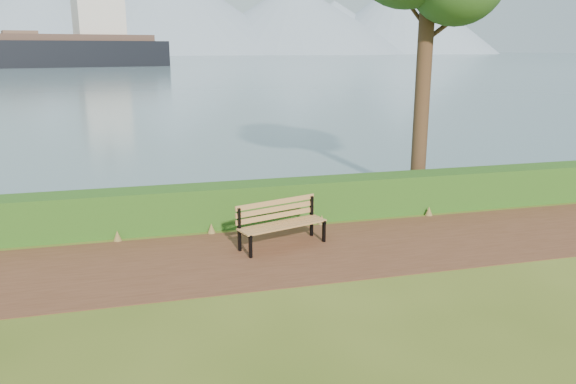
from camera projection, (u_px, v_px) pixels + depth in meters
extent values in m
plane|color=#405317|center=(278.00, 260.00, 11.43)|extent=(140.00, 140.00, 0.00)
cube|color=#4F2D1B|center=(275.00, 255.00, 11.71)|extent=(40.00, 3.40, 0.01)
cube|color=#1B4112|center=(253.00, 203.00, 13.74)|extent=(32.00, 0.85, 1.00)
cube|color=#3F5666|center=(142.00, 57.00, 254.90)|extent=(700.00, 510.00, 0.00)
cone|color=#7B8EA4|center=(41.00, 16.00, 360.51)|extent=(160.00, 160.00, 48.00)
cone|color=#7B8EA4|center=(166.00, 8.00, 387.90)|extent=(190.00, 190.00, 62.00)
cone|color=#7B8EA4|center=(294.00, 18.00, 406.96)|extent=(170.00, 170.00, 50.00)
cone|color=#7B8EA4|center=(401.00, 15.00, 437.56)|extent=(150.00, 150.00, 58.00)
cone|color=#7B8EA4|center=(124.00, 29.00, 407.26)|extent=(120.00, 120.00, 35.00)
cone|color=#7B8EA4|center=(334.00, 27.00, 441.50)|extent=(130.00, 130.00, 40.00)
cube|color=black|center=(250.00, 247.00, 11.47)|extent=(0.07, 0.08, 0.50)
cube|color=black|center=(239.00, 230.00, 11.81)|extent=(0.07, 0.08, 0.95)
cube|color=black|center=(245.00, 234.00, 11.61)|extent=(0.22, 0.56, 0.06)
cube|color=black|center=(324.00, 231.00, 12.42)|extent=(0.07, 0.08, 0.50)
cube|color=black|center=(312.00, 216.00, 12.76)|extent=(0.07, 0.08, 0.95)
cube|color=black|center=(318.00, 219.00, 12.57)|extent=(0.22, 0.56, 0.06)
cube|color=#946139|center=(288.00, 227.00, 11.91)|extent=(1.92, 0.69, 0.04)
cube|color=#946139|center=(284.00, 226.00, 12.02)|extent=(1.92, 0.69, 0.04)
cube|color=#946139|center=(281.00, 224.00, 12.14)|extent=(1.92, 0.69, 0.04)
cube|color=#946139|center=(278.00, 222.00, 12.25)|extent=(1.92, 0.69, 0.04)
cube|color=#946139|center=(276.00, 216.00, 12.27)|extent=(1.91, 0.64, 0.11)
cube|color=#946139|center=(276.00, 209.00, 12.23)|extent=(1.91, 0.64, 0.11)
cube|color=#946139|center=(276.00, 202.00, 12.20)|extent=(1.91, 0.64, 0.11)
cylinder|color=#3E2B19|center=(424.00, 60.00, 15.53)|extent=(0.43, 0.43, 7.74)
cylinder|color=#3E2B19|center=(442.00, 28.00, 15.43)|extent=(1.13, 0.13, 0.85)
cylinder|color=#3E2B19|center=(411.00, 7.00, 15.18)|extent=(0.88, 0.41, 0.77)
cube|color=beige|center=(98.00, 10.00, 128.96)|extent=(12.34, 11.72, 12.64)
cube|color=brown|center=(19.00, 33.00, 122.31)|extent=(8.54, 9.04, 0.92)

